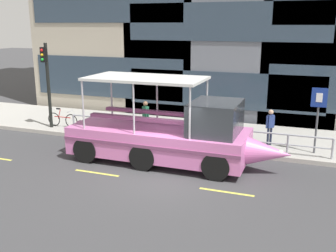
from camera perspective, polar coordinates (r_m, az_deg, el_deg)
The scene contains 12 objects.
ground_plane at distance 14.21m, azimuth -0.52°, elevation -7.20°, with size 120.00×120.00×0.00m, color #3D3D3F.
sidewalk at distance 19.24m, azimuth 5.47°, elevation -1.09°, with size 32.00×4.80×0.18m, color #A8A59E.
curb_edge at distance 16.94m, azimuth 3.26°, elevation -3.24°, with size 32.00×0.18×0.18m, color #B2ADA3.
lane_centreline at distance 13.66m, azimuth -1.49°, elevation -8.12°, with size 25.80×0.12×0.01m.
curb_guardrail at distance 17.13m, azimuth 2.96°, elevation -0.74°, with size 11.80×0.09×0.85m.
traffic_light_pole at distance 20.35m, azimuth -17.17°, elevation 6.77°, with size 0.24×0.46×4.21m.
parking_sign at distance 16.63m, azimuth 20.97°, elevation 2.26°, with size 0.60×0.12×2.68m.
leaned_bicycle at distance 20.65m, azimuth -15.06°, elevation 0.90°, with size 1.74×0.46×0.96m.
duck_tour_boat at distance 15.20m, azimuth 0.46°, elevation -1.44°, with size 8.66×2.65×3.31m.
pedestrian_near_bow at distance 17.36m, azimuth 14.62°, elevation 0.31°, with size 0.33×0.35×1.57m.
pedestrian_mid_left at distance 18.18m, azimuth 3.83°, elevation 1.33°, with size 0.21×0.44×1.54m.
pedestrian_mid_right at distance 18.46m, azimuth -3.27°, elevation 1.66°, with size 0.41×0.30×1.60m.
Camera 1 is at (4.74, -12.31, 5.28)m, focal length 41.97 mm.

